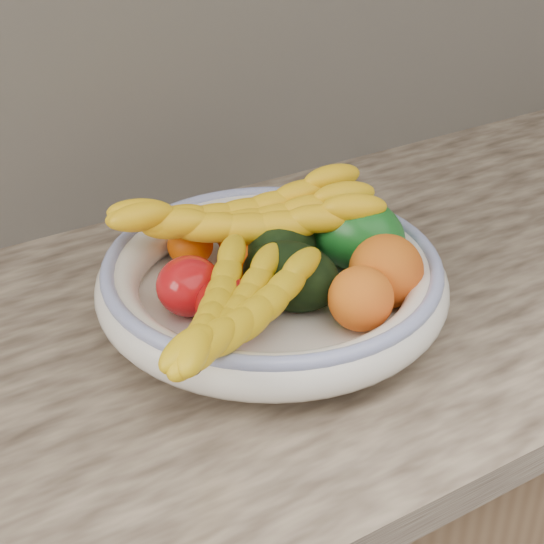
{
  "coord_description": "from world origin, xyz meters",
  "views": [
    {
      "loc": [
        -0.41,
        0.99,
        1.44
      ],
      "look_at": [
        0.0,
        1.66,
        0.96
      ],
      "focal_mm": 55.0,
      "sensor_mm": 36.0,
      "label": 1
    }
  ],
  "objects_px": {
    "fruit_bowl": "(272,281)",
    "banana_bunch_front": "(232,319)",
    "green_mango": "(354,232)",
    "banana_bunch_back": "(245,224)"
  },
  "relations": [
    {
      "from": "banana_bunch_back",
      "to": "banana_bunch_front",
      "type": "xyz_separation_m",
      "value": [
        -0.1,
        -0.15,
        -0.01
      ]
    },
    {
      "from": "banana_bunch_back",
      "to": "fruit_bowl",
      "type": "bearing_deg",
      "value": -76.02
    },
    {
      "from": "fruit_bowl",
      "to": "green_mango",
      "type": "distance_m",
      "value": 0.12
    },
    {
      "from": "fruit_bowl",
      "to": "banana_bunch_front",
      "type": "bearing_deg",
      "value": -138.33
    },
    {
      "from": "green_mango",
      "to": "banana_bunch_back",
      "type": "relative_size",
      "value": 0.38
    },
    {
      "from": "green_mango",
      "to": "banana_bunch_back",
      "type": "bearing_deg",
      "value": 126.11
    },
    {
      "from": "fruit_bowl",
      "to": "banana_bunch_front",
      "type": "distance_m",
      "value": 0.13
    },
    {
      "from": "green_mango",
      "to": "banana_bunch_front",
      "type": "height_order",
      "value": "green_mango"
    },
    {
      "from": "fruit_bowl",
      "to": "banana_bunch_front",
      "type": "relative_size",
      "value": 1.39
    },
    {
      "from": "green_mango",
      "to": "banana_bunch_back",
      "type": "xyz_separation_m",
      "value": [
        -0.11,
        0.06,
        0.01
      ]
    }
  ]
}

